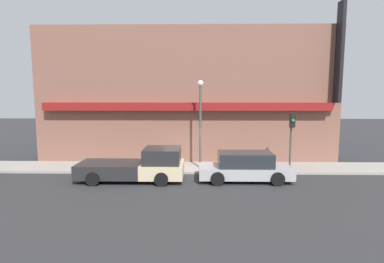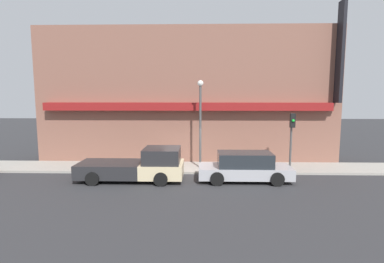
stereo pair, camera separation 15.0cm
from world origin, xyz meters
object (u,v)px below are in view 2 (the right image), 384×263
parked_car (245,167)px  street_lamp (200,113)px  traffic_light (292,131)px  pickup_truck (139,166)px  fire_hydrant (260,165)px

parked_car → street_lamp: (-2.33, 2.37, 2.68)m
parked_car → traffic_light: size_ratio=1.44×
pickup_truck → traffic_light: traffic_light is taller
pickup_truck → fire_hydrant: bearing=13.9°
parked_car → fire_hydrant: 2.12m
pickup_truck → traffic_light: size_ratio=1.65×
pickup_truck → parked_car: bearing=-0.7°
street_lamp → traffic_light: (5.21, -0.71, -0.99)m
fire_hydrant → traffic_light: traffic_light is taller
street_lamp → traffic_light: size_ratio=1.57×
pickup_truck → traffic_light: bearing=10.4°
street_lamp → pickup_truck: bearing=-144.1°
fire_hydrant → traffic_light: 2.66m
street_lamp → traffic_light: street_lamp is taller
traffic_light → parked_car: bearing=-150.1°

